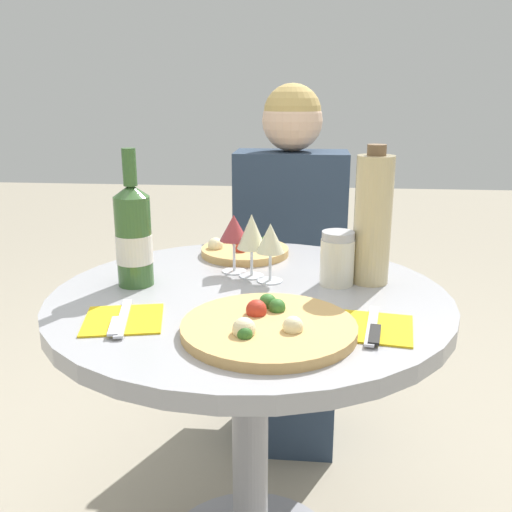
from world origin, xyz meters
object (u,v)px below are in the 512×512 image
object	(u,v)px
pizza_large	(268,326)
tall_carafe	(373,219)
dining_table	(250,361)
wine_bottle	(134,236)
seated_diner	(289,280)
chair_behind_diner	(290,293)

from	to	relation	value
pizza_large	tall_carafe	distance (m)	0.41
dining_table	wine_bottle	size ratio (longest dim) A/B	2.83
seated_diner	tall_carafe	xyz separation A→B (m)	(0.21, -0.57, 0.35)
dining_table	tall_carafe	size ratio (longest dim) A/B	2.78
pizza_large	tall_carafe	size ratio (longest dim) A/B	1.03
dining_table	pizza_large	bearing A→B (deg)	-74.75
dining_table	chair_behind_diner	bearing A→B (deg)	85.70
seated_diner	pizza_large	world-z (taller)	seated_diner
dining_table	seated_diner	xyz separation A→B (m)	(0.06, 0.68, -0.03)
chair_behind_diner	wine_bottle	world-z (taller)	wine_bottle
tall_carafe	chair_behind_diner	bearing A→B (deg)	106.45
seated_diner	pizza_large	xyz separation A→B (m)	(-0.00, -0.89, 0.21)
seated_diner	wine_bottle	bearing A→B (deg)	62.82
pizza_large	wine_bottle	world-z (taller)	wine_bottle
dining_table	chair_behind_diner	distance (m)	0.83
seated_diner	wine_bottle	distance (m)	0.79
seated_diner	tall_carafe	distance (m)	0.70
pizza_large	wine_bottle	distance (m)	0.42
tall_carafe	wine_bottle	bearing A→B (deg)	-172.55
wine_bottle	tall_carafe	bearing A→B (deg)	7.45
chair_behind_diner	wine_bottle	size ratio (longest dim) A/B	2.95
seated_diner	pizza_large	size ratio (longest dim) A/B	3.66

